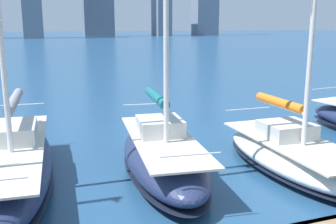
# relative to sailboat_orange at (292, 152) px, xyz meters

# --- Properties ---
(sailboat_orange) EXTENTS (2.93, 7.11, 11.08)m
(sailboat_orange) POSITION_rel_sailboat_orange_xyz_m (0.00, 0.00, 0.00)
(sailboat_orange) COLOR white
(sailboat_orange) RESTS_ON ground
(sailboat_teal) EXTENTS (3.24, 7.37, 11.59)m
(sailboat_teal) POSITION_rel_sailboat_orange_xyz_m (4.46, -0.93, 0.14)
(sailboat_teal) COLOR navy
(sailboat_teal) RESTS_ON ground
(sailboat_grey) EXTENTS (2.88, 9.24, 12.34)m
(sailboat_grey) POSITION_rel_sailboat_orange_xyz_m (9.05, -1.80, 0.13)
(sailboat_grey) COLOR navy
(sailboat_grey) RESTS_ON ground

